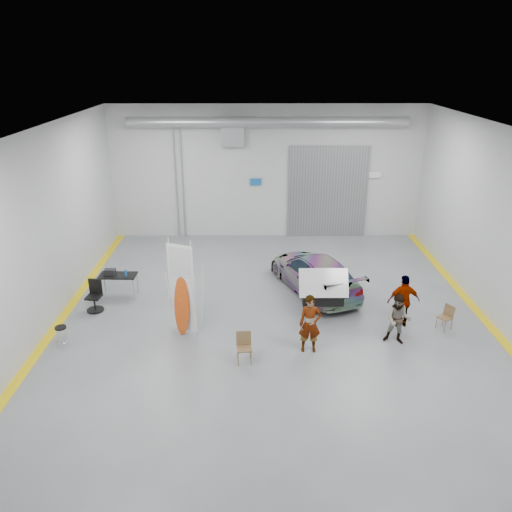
{
  "coord_description": "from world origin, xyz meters",
  "views": [
    {
      "loc": [
        -0.64,
        -14.21,
        7.99
      ],
      "look_at": [
        -0.53,
        1.73,
        1.5
      ],
      "focal_mm": 35.0,
      "sensor_mm": 36.0,
      "label": 1
    }
  ],
  "objects_px": {
    "person_b": "(398,319)",
    "shop_stool": "(62,337)",
    "folding_chair_far": "(444,322)",
    "work_table": "(116,275)",
    "surfboard_display": "(185,297)",
    "folding_chair_near": "(244,353)",
    "person_c": "(404,301)",
    "office_chair": "(95,297)",
    "sedan_car": "(314,273)",
    "person_a": "(310,324)"
  },
  "relations": [
    {
      "from": "folding_chair_far",
      "to": "work_table",
      "type": "bearing_deg",
      "value": -134.08
    },
    {
      "from": "sedan_car",
      "to": "folding_chair_far",
      "type": "xyz_separation_m",
      "value": [
        3.73,
        -2.83,
        -0.42
      ]
    },
    {
      "from": "person_b",
      "to": "surfboard_display",
      "type": "xyz_separation_m",
      "value": [
        -6.28,
        0.55,
        0.47
      ]
    },
    {
      "from": "person_b",
      "to": "folding_chair_far",
      "type": "distance_m",
      "value": 1.94
    },
    {
      "from": "shop_stool",
      "to": "sedan_car",
      "type": "bearing_deg",
      "value": 25.94
    },
    {
      "from": "folding_chair_near",
      "to": "work_table",
      "type": "distance_m",
      "value": 6.17
    },
    {
      "from": "person_a",
      "to": "shop_stool",
      "type": "relative_size",
      "value": 2.59
    },
    {
      "from": "surfboard_display",
      "to": "office_chair",
      "type": "bearing_deg",
      "value": 176.02
    },
    {
      "from": "person_a",
      "to": "work_table",
      "type": "relative_size",
      "value": 1.33
    },
    {
      "from": "office_chair",
      "to": "person_a",
      "type": "bearing_deg",
      "value": -12.67
    },
    {
      "from": "work_table",
      "to": "shop_stool",
      "type": "bearing_deg",
      "value": -103.03
    },
    {
      "from": "work_table",
      "to": "office_chair",
      "type": "xyz_separation_m",
      "value": [
        -0.48,
        -1.05,
        -0.35
      ]
    },
    {
      "from": "folding_chair_far",
      "to": "work_table",
      "type": "height_order",
      "value": "work_table"
    },
    {
      "from": "person_a",
      "to": "person_b",
      "type": "xyz_separation_m",
      "value": [
        2.63,
        0.41,
        -0.09
      ]
    },
    {
      "from": "surfboard_display",
      "to": "shop_stool",
      "type": "relative_size",
      "value": 4.56
    },
    {
      "from": "work_table",
      "to": "person_c",
      "type": "bearing_deg",
      "value": -12.73
    },
    {
      "from": "sedan_car",
      "to": "work_table",
      "type": "distance_m",
      "value": 7.03
    },
    {
      "from": "sedan_car",
      "to": "surfboard_display",
      "type": "bearing_deg",
      "value": 14.89
    },
    {
      "from": "office_chair",
      "to": "folding_chair_far",
      "type": "bearing_deg",
      "value": 0.63
    },
    {
      "from": "surfboard_display",
      "to": "folding_chair_near",
      "type": "relative_size",
      "value": 3.53
    },
    {
      "from": "surfboard_display",
      "to": "folding_chair_near",
      "type": "xyz_separation_m",
      "value": [
        1.79,
        -1.53,
        -0.97
      ]
    },
    {
      "from": "office_chair",
      "to": "surfboard_display",
      "type": "bearing_deg",
      "value": -18.17
    },
    {
      "from": "person_b",
      "to": "shop_stool",
      "type": "height_order",
      "value": "person_b"
    },
    {
      "from": "folding_chair_far",
      "to": "work_table",
      "type": "distance_m",
      "value": 11.01
    },
    {
      "from": "sedan_car",
      "to": "folding_chair_far",
      "type": "relative_size",
      "value": 5.88
    },
    {
      "from": "sedan_car",
      "to": "office_chair",
      "type": "height_order",
      "value": "sedan_car"
    },
    {
      "from": "person_a",
      "to": "person_c",
      "type": "height_order",
      "value": "person_a"
    },
    {
      "from": "surfboard_display",
      "to": "person_a",
      "type": "bearing_deg",
      "value": 6.74
    },
    {
      "from": "person_c",
      "to": "shop_stool",
      "type": "relative_size",
      "value": 2.56
    },
    {
      "from": "surfboard_display",
      "to": "shop_stool",
      "type": "distance_m",
      "value": 3.72
    },
    {
      "from": "person_c",
      "to": "surfboard_display",
      "type": "relative_size",
      "value": 0.56
    },
    {
      "from": "person_c",
      "to": "sedan_car",
      "type": "bearing_deg",
      "value": -47.84
    },
    {
      "from": "surfboard_display",
      "to": "shop_stool",
      "type": "xyz_separation_m",
      "value": [
        -3.53,
        -0.73,
        -0.91
      ]
    },
    {
      "from": "folding_chair_near",
      "to": "work_table",
      "type": "height_order",
      "value": "work_table"
    },
    {
      "from": "person_b",
      "to": "surfboard_display",
      "type": "relative_size",
      "value": 0.51
    },
    {
      "from": "person_c",
      "to": "office_chair",
      "type": "bearing_deg",
      "value": -7.63
    },
    {
      "from": "person_b",
      "to": "shop_stool",
      "type": "bearing_deg",
      "value": -159.69
    },
    {
      "from": "person_a",
      "to": "surfboard_display",
      "type": "distance_m",
      "value": 3.8
    },
    {
      "from": "person_a",
      "to": "office_chair",
      "type": "distance_m",
      "value": 7.34
    },
    {
      "from": "person_a",
      "to": "work_table",
      "type": "distance_m",
      "value": 7.33
    },
    {
      "from": "folding_chair_far",
      "to": "person_a",
      "type": "bearing_deg",
      "value": -106.29
    },
    {
      "from": "person_b",
      "to": "office_chair",
      "type": "xyz_separation_m",
      "value": [
        -9.52,
        2.1,
        -0.32
      ]
    },
    {
      "from": "folding_chair_near",
      "to": "office_chair",
      "type": "xyz_separation_m",
      "value": [
        -5.02,
        3.08,
        0.19
      ]
    },
    {
      "from": "sedan_car",
      "to": "work_table",
      "type": "relative_size",
      "value": 3.5
    },
    {
      "from": "work_table",
      "to": "folding_chair_far",
      "type": "bearing_deg",
      "value": -12.44
    },
    {
      "from": "person_b",
      "to": "work_table",
      "type": "relative_size",
      "value": 1.19
    },
    {
      "from": "sedan_car",
      "to": "office_chair",
      "type": "bearing_deg",
      "value": -9.43
    },
    {
      "from": "work_table",
      "to": "sedan_car",
      "type": "bearing_deg",
      "value": 3.73
    },
    {
      "from": "shop_stool",
      "to": "office_chair",
      "type": "distance_m",
      "value": 2.3
    },
    {
      "from": "sedan_car",
      "to": "work_table",
      "type": "xyz_separation_m",
      "value": [
        -7.01,
        -0.46,
        0.15
      ]
    }
  ]
}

